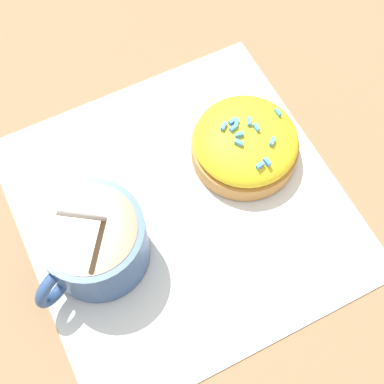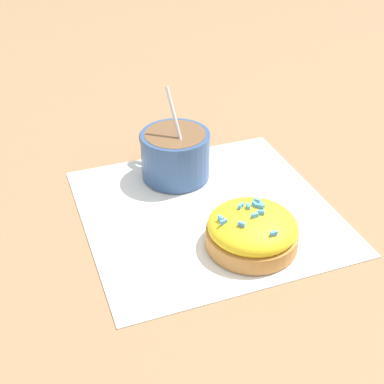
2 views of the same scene
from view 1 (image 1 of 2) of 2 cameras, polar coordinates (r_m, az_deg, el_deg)
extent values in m
plane|color=#93704C|center=(0.46, -1.09, -1.55)|extent=(3.00, 3.00, 0.00)
cube|color=white|center=(0.46, -1.09, -1.47)|extent=(0.30, 0.30, 0.00)
cylinder|color=#335184|center=(0.43, -10.51, -4.97)|extent=(0.08, 0.08, 0.06)
cylinder|color=brown|center=(0.40, -11.07, -3.78)|extent=(0.07, 0.07, 0.01)
torus|color=#335184|center=(0.42, -14.50, -9.74)|extent=(0.04, 0.02, 0.04)
ellipsoid|color=silver|center=(0.44, -12.48, -7.50)|extent=(0.03, 0.02, 0.01)
cylinder|color=silver|center=(0.40, -9.92, -2.34)|extent=(0.06, 0.01, 0.10)
cylinder|color=#C18442|center=(0.48, 5.61, 4.61)|extent=(0.09, 0.09, 0.02)
ellipsoid|color=yellow|center=(0.47, 5.77, 5.51)|extent=(0.09, 0.09, 0.03)
cube|color=#4C99EA|center=(0.45, 4.46, 6.82)|extent=(0.01, 0.00, 0.00)
cube|color=#4C99EA|center=(0.44, 5.02, 5.24)|extent=(0.01, 0.01, 0.00)
cube|color=#4C99EA|center=(0.45, 8.58, 5.34)|extent=(0.01, 0.01, 0.00)
cube|color=#4C99EA|center=(0.45, 6.11, 7.47)|extent=(0.01, 0.01, 0.00)
cube|color=#4C99EA|center=(0.45, 4.76, 7.41)|extent=(0.01, 0.01, 0.00)
cube|color=#4C99EA|center=(0.45, 6.88, 6.84)|extent=(0.00, 0.01, 0.00)
cube|color=#4C99EA|center=(0.44, 8.01, 3.20)|extent=(0.00, 0.01, 0.00)
cube|color=#4C99EA|center=(0.45, 3.39, 6.99)|extent=(0.01, 0.01, 0.00)
cube|color=#4C99EA|center=(0.45, 5.08, 6.10)|extent=(0.01, 0.01, 0.00)
cube|color=#4C99EA|center=(0.47, 9.14, 8.37)|extent=(0.00, 0.01, 0.00)
cube|color=#4C99EA|center=(0.44, 7.29, 2.84)|extent=(0.01, 0.00, 0.00)
cube|color=#4C99EA|center=(0.45, 4.37, 7.52)|extent=(0.01, 0.00, 0.00)
camera|label=2|loc=(0.53, 71.79, 19.22)|focal=50.00mm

